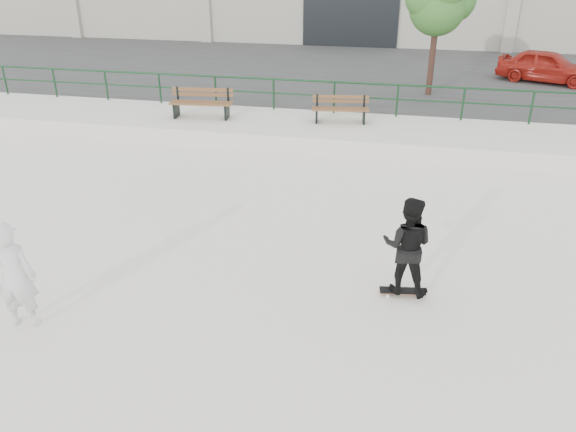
% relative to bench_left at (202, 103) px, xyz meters
% --- Properties ---
extents(ground, '(120.00, 120.00, 0.00)m').
position_rel_bench_left_xyz_m(ground, '(3.00, -9.44, -0.95)').
color(ground, silver).
rests_on(ground, ground).
extents(ledge, '(30.00, 3.00, 0.50)m').
position_rel_bench_left_xyz_m(ledge, '(3.00, 0.06, -0.70)').
color(ledge, beige).
rests_on(ledge, ground).
extents(parking_strip, '(60.00, 14.00, 0.50)m').
position_rel_bench_left_xyz_m(parking_strip, '(3.00, 8.56, -0.70)').
color(parking_strip, '#333333').
rests_on(parking_strip, ground).
extents(railing, '(28.00, 0.06, 1.03)m').
position_rel_bench_left_xyz_m(railing, '(3.00, 1.36, 0.30)').
color(railing, '#153A1E').
rests_on(railing, ledge).
extents(bench_left, '(2.00, 0.76, 0.90)m').
position_rel_bench_left_xyz_m(bench_left, '(0.00, 0.00, 0.00)').
color(bench_left, brown).
rests_on(bench_left, ledge).
extents(bench_right, '(1.78, 0.73, 0.80)m').
position_rel_bench_left_xyz_m(bench_right, '(4.33, 0.40, -0.05)').
color(bench_right, brown).
rests_on(bench_right, ledge).
extents(tree, '(2.41, 2.15, 4.29)m').
position_rel_bench_left_xyz_m(tree, '(7.07, 4.59, 2.77)').
color(tree, '#3D261E').
rests_on(tree, parking_strip).
extents(red_car, '(3.95, 2.70, 1.25)m').
position_rel_bench_left_xyz_m(red_car, '(11.55, 7.61, 0.18)').
color(red_car, '#9E1B13').
rests_on(red_car, parking_strip).
extents(skateboard, '(0.80, 0.31, 0.09)m').
position_rel_bench_left_xyz_m(skateboard, '(6.53, -8.09, -0.87)').
color(skateboard, black).
rests_on(skateboard, ground).
extents(standing_skater, '(0.91, 0.75, 1.73)m').
position_rel_bench_left_xyz_m(standing_skater, '(6.53, -8.09, 0.02)').
color(standing_skater, black).
rests_on(standing_skater, skateboard).
extents(seated_skater, '(0.73, 0.55, 1.80)m').
position_rel_bench_left_xyz_m(seated_skater, '(0.69, -10.18, -0.05)').
color(seated_skater, silver).
rests_on(seated_skater, ground).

